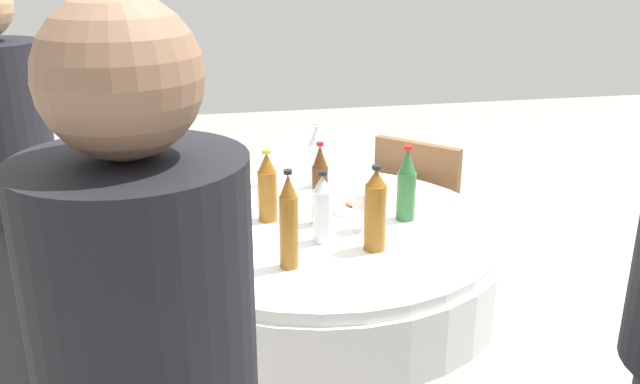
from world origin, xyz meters
name	(u,v)px	position (x,y,z in m)	size (l,w,h in m)	color
dining_table	(320,262)	(0.00, 0.00, 0.59)	(1.29, 1.29, 0.74)	white
bottle_clear_front	(317,158)	(0.07, 0.38, 0.86)	(0.07, 0.07, 0.27)	silver
bottle_green_outer	(406,186)	(0.31, -0.02, 0.87)	(0.07, 0.07, 0.27)	#2D6B38
bottle_clear_mid	(322,209)	(-0.02, -0.16, 0.85)	(0.06, 0.06, 0.24)	silver
bottle_amber_far	(375,211)	(0.13, -0.25, 0.87)	(0.07, 0.07, 0.28)	#8C5619
bottle_amber_south	(289,223)	(-0.16, -0.32, 0.88)	(0.06, 0.06, 0.31)	#8C5619
bottle_amber_left	(267,188)	(-0.17, 0.07, 0.86)	(0.07, 0.07, 0.26)	#8C5619
bottle_brown_near	(320,186)	(0.00, 0.00, 0.88)	(0.06, 0.06, 0.30)	#593314
wine_glass_far	(362,203)	(0.13, -0.09, 0.84)	(0.06, 0.06, 0.14)	white
wine_glass_south	(269,161)	(-0.12, 0.45, 0.84)	(0.07, 0.07, 0.14)	white
plate_rear	(201,227)	(-0.41, 0.03, 0.75)	(0.24, 0.24, 0.02)	white
plate_right	(359,206)	(0.17, 0.11, 0.75)	(0.23, 0.23, 0.04)	white
knife_outer	(416,261)	(0.23, -0.37, 0.74)	(0.18, 0.02, 0.01)	silver
person_front	(8,211)	(-1.03, 0.06, 0.85)	(0.34, 0.34, 1.61)	#26262B
chair_left	(424,212)	(0.60, 0.56, 0.52)	(0.57, 0.57, 0.87)	brown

